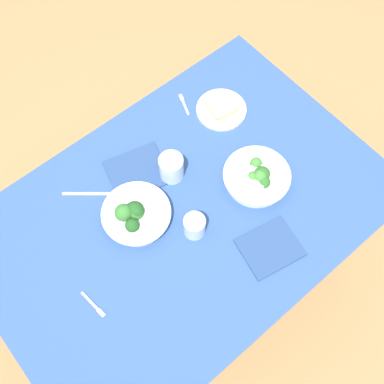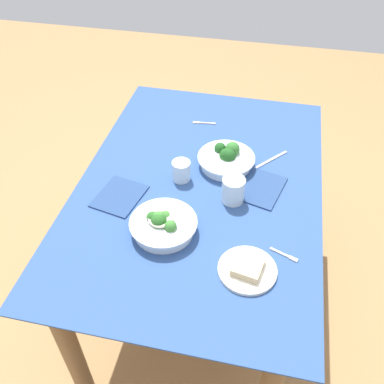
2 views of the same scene
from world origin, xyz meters
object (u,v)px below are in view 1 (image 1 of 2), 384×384
object	(u,v)px
table_knife_left	(92,194)
napkin_folded_lower	(137,172)
broccoli_bowl_far	(135,214)
fork_by_near_bowl	(184,104)
fork_by_far_bowl	(94,305)
water_glass_center	(195,226)
napkin_folded_upper	(270,247)
broccoli_bowl_near	(257,177)
water_glass_side	(171,168)
bread_side_plate	(221,109)

from	to	relation	value
table_knife_left	napkin_folded_lower	distance (m)	0.17
broccoli_bowl_far	fork_by_near_bowl	world-z (taller)	broccoli_bowl_far
broccoli_bowl_far	fork_by_far_bowl	bearing A→B (deg)	-151.59
water_glass_center	fork_by_far_bowl	bearing A→B (deg)	178.65
fork_by_far_bowl	napkin_folded_upper	size ratio (longest dim) A/B	0.57
fork_by_near_bowl	napkin_folded_upper	bearing A→B (deg)	-172.69
broccoli_bowl_near	water_glass_side	xyz separation A→B (m)	(-0.20, 0.21, 0.02)
water_glass_center	table_knife_left	size ratio (longest dim) A/B	0.40
broccoli_bowl_near	water_glass_center	size ratio (longest dim) A/B	2.85
broccoli_bowl_near	napkin_folded_upper	world-z (taller)	broccoli_bowl_near
water_glass_side	water_glass_center	bearing A→B (deg)	-109.57
table_knife_left	napkin_folded_upper	world-z (taller)	napkin_folded_upper
water_glass_center	napkin_folded_upper	size ratio (longest dim) A/B	0.44
water_glass_center	water_glass_side	size ratio (longest dim) A/B	0.83
napkin_folded_lower	bread_side_plate	bearing A→B (deg)	1.10
napkin_folded_lower	water_glass_center	bearing A→B (deg)	-87.78
bread_side_plate	fork_by_far_bowl	bearing A→B (deg)	-159.36
fork_by_near_bowl	napkin_folded_upper	size ratio (longest dim) A/B	0.51
water_glass_center	bread_side_plate	bearing A→B (deg)	38.15
napkin_folded_upper	napkin_folded_lower	world-z (taller)	same
water_glass_side	fork_by_near_bowl	world-z (taller)	water_glass_side
broccoli_bowl_far	water_glass_side	world-z (taller)	water_glass_side
fork_by_far_bowl	napkin_folded_upper	xyz separation A→B (m)	(0.53, -0.21, 0.00)
water_glass_side	napkin_folded_lower	distance (m)	0.13
broccoli_bowl_near	table_knife_left	distance (m)	0.56
broccoli_bowl_near	fork_by_near_bowl	distance (m)	0.41
broccoli_bowl_far	fork_by_near_bowl	size ratio (longest dim) A/B	2.41
broccoli_bowl_near	table_knife_left	size ratio (longest dim) A/B	1.15
water_glass_center	broccoli_bowl_near	bearing A→B (deg)	0.48
broccoli_bowl_far	water_glass_center	xyz separation A→B (m)	(0.12, -0.15, 0.01)
water_glass_side	napkin_folded_lower	size ratio (longest dim) A/B	0.49
bread_side_plate	table_knife_left	world-z (taller)	bread_side_plate
fork_by_far_bowl	table_knife_left	bearing A→B (deg)	140.17
water_glass_side	table_knife_left	xyz separation A→B (m)	(-0.25, 0.11, -0.05)
table_knife_left	napkin_folded_lower	xyz separation A→B (m)	(0.17, -0.03, 0.00)
fork_by_near_bowl	napkin_folded_lower	distance (m)	0.33
broccoli_bowl_near	napkin_folded_lower	distance (m)	0.41
fork_by_far_bowl	napkin_folded_upper	bearing A→B (deg)	62.56
table_knife_left	bread_side_plate	bearing A→B (deg)	37.83
table_knife_left	napkin_folded_lower	bearing A→B (deg)	29.70
water_glass_center	fork_by_far_bowl	world-z (taller)	water_glass_center
fork_by_far_bowl	fork_by_near_bowl	xyz separation A→B (m)	(0.68, 0.40, 0.00)
water_glass_side	fork_by_far_bowl	distance (m)	0.50
bread_side_plate	fork_by_near_bowl	size ratio (longest dim) A/B	1.96
broccoli_bowl_far	table_knife_left	world-z (taller)	broccoli_bowl_far
fork_by_far_bowl	water_glass_side	bearing A→B (deg)	107.11
table_knife_left	napkin_folded_lower	world-z (taller)	napkin_folded_lower
fork_by_near_bowl	broccoli_bowl_far	bearing A→B (deg)	142.64
napkin_folded_upper	napkin_folded_lower	bearing A→B (deg)	107.85
bread_side_plate	water_glass_side	bearing A→B (deg)	-163.55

